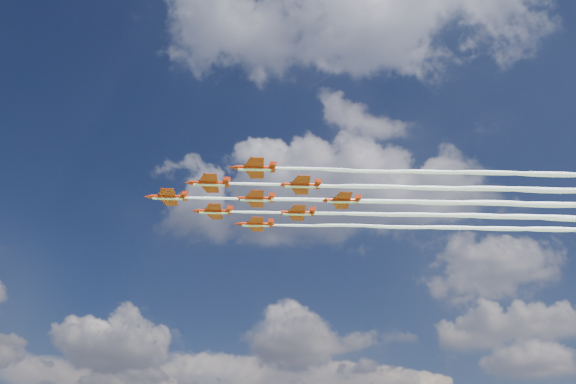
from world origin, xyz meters
name	(u,v)px	position (x,y,z in m)	size (l,w,h in m)	color
jet_lead	(401,202)	(27.87, 13.29, 86.77)	(119.44, 37.18, 2.68)	#A82309
jet_row2_port	(453,188)	(40.31, 8.96, 86.77)	(119.44, 37.18, 2.68)	#A82309
jet_row2_starb	(435,215)	(36.27, 23.44, 86.77)	(119.44, 37.18, 2.68)	#A82309
jet_row3_port	(509,173)	(52.76, 4.63, 86.77)	(119.44, 37.18, 2.68)	#A82309
jet_row3_centre	(486,203)	(48.72, 19.11, 86.77)	(119.44, 37.18, 2.68)	#A82309
jet_row3_starb	(467,228)	(44.67, 33.60, 86.77)	(119.44, 37.18, 2.68)	#A82309
jet_row4_port	(541,190)	(61.16, 14.78, 86.77)	(119.44, 37.18, 2.68)	#A82309
jet_row4_starb	(516,217)	(57.12, 29.26, 86.77)	(119.44, 37.18, 2.68)	#A82309
jet_tail	(570,205)	(69.57, 24.93, 86.77)	(119.44, 37.18, 2.68)	#A82309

